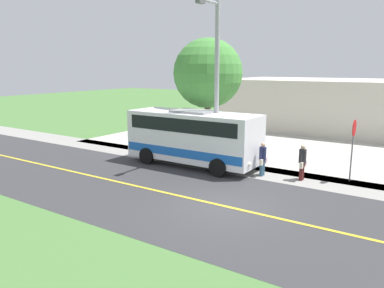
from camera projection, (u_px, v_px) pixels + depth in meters
ground_plane at (223, 206)px, 14.47m from camera, size 120.00×120.00×0.00m
road_surface at (223, 206)px, 14.46m from camera, size 8.00×100.00×0.01m
sidewalk at (274, 174)px, 18.70m from camera, size 2.40×100.00×0.01m
parking_lot_surface at (366, 155)px, 22.94m from camera, size 14.00×36.00×0.01m
road_centre_line at (223, 206)px, 14.46m from camera, size 0.16×100.00×0.00m
shuttle_bus_front at (193, 135)px, 20.19m from camera, size 2.68×7.32×2.98m
pedestrian_with_bags at (302, 161)px, 17.61m from camera, size 0.72×0.34×1.70m
pedestrian_waiting at (263, 158)px, 18.33m from camera, size 0.72×0.34×1.64m
stop_sign at (353, 140)px, 17.23m from camera, size 0.76×0.07×2.88m
street_light_pole at (216, 79)px, 19.28m from camera, size 1.97×0.24×8.42m
tree_curbside at (208, 74)px, 22.38m from camera, size 4.11×4.11×6.91m
commercial_building at (356, 106)px, 31.17m from camera, size 10.00×20.91×4.17m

